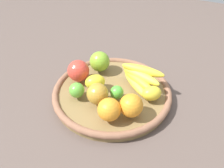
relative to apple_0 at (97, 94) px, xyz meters
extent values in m
plane|color=brown|center=(-0.08, 0.01, -0.07)|extent=(2.40, 2.40, 0.00)
cylinder|color=olive|center=(-0.08, 0.01, -0.06)|extent=(0.40, 0.40, 0.03)
torus|color=#885C43|center=(-0.08, 0.01, -0.05)|extent=(0.42, 0.42, 0.02)
sphere|color=#B2872E|center=(0.00, 0.00, 0.00)|extent=(0.09, 0.09, 0.07)
ellipsoid|color=yellow|center=(-0.09, 0.15, -0.01)|extent=(0.08, 0.08, 0.05)
sphere|color=#7CAD2C|center=(-0.16, -0.08, 0.00)|extent=(0.08, 0.08, 0.08)
ellipsoid|color=yellow|center=(-0.12, 0.08, -0.02)|extent=(0.12, 0.14, 0.03)
ellipsoid|color=yellow|center=(-0.13, 0.08, -0.01)|extent=(0.10, 0.15, 0.03)
ellipsoid|color=yellow|center=(-0.14, 0.09, 0.01)|extent=(0.07, 0.16, 0.03)
ellipsoid|color=yellow|center=(-0.16, 0.09, 0.02)|extent=(0.04, 0.16, 0.03)
ellipsoid|color=yellow|center=(-0.06, -0.04, -0.01)|extent=(0.09, 0.09, 0.05)
sphere|color=orange|center=(0.00, 0.12, 0.00)|extent=(0.09, 0.09, 0.07)
sphere|color=red|center=(-0.07, -0.12, 0.00)|extent=(0.10, 0.10, 0.08)
sphere|color=green|center=(-0.05, 0.04, -0.01)|extent=(0.06, 0.06, 0.04)
sphere|color=#5BA836|center=(0.01, -0.08, -0.01)|extent=(0.07, 0.07, 0.05)
sphere|color=orange|center=(0.05, 0.07, 0.00)|extent=(0.08, 0.08, 0.07)
camera|label=1|loc=(0.46, 0.29, 0.48)|focal=36.69mm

